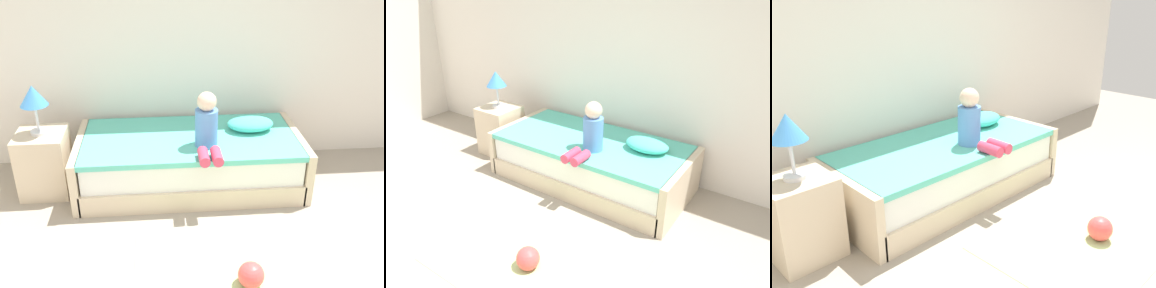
% 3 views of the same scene
% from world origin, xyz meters
% --- Properties ---
extents(wall_rear, '(7.20, 0.10, 2.90)m').
position_xyz_m(wall_rear, '(0.00, 2.60, 1.45)').
color(wall_rear, silver).
rests_on(wall_rear, ground).
extents(bed, '(2.11, 1.00, 0.50)m').
position_xyz_m(bed, '(-0.34, 2.00, 0.25)').
color(bed, beige).
rests_on(bed, ground).
extents(nightstand, '(0.44, 0.44, 0.60)m').
position_xyz_m(nightstand, '(-1.69, 1.98, 0.30)').
color(nightstand, beige).
rests_on(nightstand, ground).
extents(table_lamp, '(0.24, 0.24, 0.45)m').
position_xyz_m(table_lamp, '(-1.69, 1.98, 0.94)').
color(table_lamp, silver).
rests_on(table_lamp, nightstand).
extents(child_figure, '(0.20, 0.51, 0.50)m').
position_xyz_m(child_figure, '(-0.21, 1.77, 0.70)').
color(child_figure, '#598CD1').
rests_on(child_figure, bed).
extents(pillow, '(0.44, 0.30, 0.13)m').
position_xyz_m(pillow, '(0.25, 2.10, 0.56)').
color(pillow, '#4CCCBC').
rests_on(pillow, bed).
extents(toy_ball, '(0.19, 0.19, 0.19)m').
position_xyz_m(toy_ball, '(-0.03, 0.61, 0.09)').
color(toy_ball, '#E54C4C').
rests_on(toy_ball, ground).
extents(area_rug, '(1.60, 1.10, 0.01)m').
position_xyz_m(area_rug, '(-0.05, 0.70, 0.00)').
color(area_rug, '#B2D189').
rests_on(area_rug, ground).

